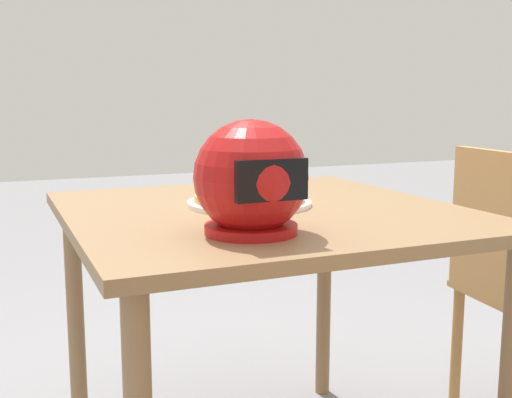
% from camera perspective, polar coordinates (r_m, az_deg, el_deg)
% --- Properties ---
extents(dining_table, '(0.97, 0.99, 0.78)m').
position_cam_1_polar(dining_table, '(1.63, 0.63, -4.10)').
color(dining_table, olive).
rests_on(dining_table, ground).
extents(pizza_plate, '(0.32, 0.32, 0.01)m').
position_cam_1_polar(pizza_plate, '(1.65, -0.62, -0.37)').
color(pizza_plate, white).
rests_on(pizza_plate, dining_table).
extents(pizza, '(0.29, 0.29, 0.05)m').
position_cam_1_polar(pizza, '(1.65, -0.68, 0.23)').
color(pizza, tan).
rests_on(pizza, pizza_plate).
extents(motorcycle_helmet, '(0.24, 0.24, 0.24)m').
position_cam_1_polar(motorcycle_helmet, '(1.29, -0.44, 1.74)').
color(motorcycle_helmet, '#B21414').
rests_on(motorcycle_helmet, dining_table).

